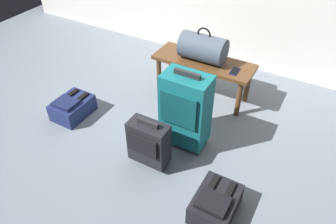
{
  "coord_description": "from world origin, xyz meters",
  "views": [
    {
      "loc": [
        1.18,
        -1.79,
        2.0
      ],
      "look_at": [
        0.14,
        0.06,
        0.25
      ],
      "focal_mm": 33.73,
      "sensor_mm": 36.0,
      "label": 1
    }
  ],
  "objects_px": {
    "duffel_bag_slate": "(203,48)",
    "suitcase_upright_teal": "(185,109)",
    "suitcase_small_charcoal": "(149,143)",
    "backpack_navy": "(72,107)",
    "bench": "(203,66)",
    "cell_phone": "(235,71)",
    "backpack_dark": "(215,204)"
  },
  "relations": [
    {
      "from": "suitcase_upright_teal",
      "to": "suitcase_small_charcoal",
      "type": "bearing_deg",
      "value": -110.54
    },
    {
      "from": "bench",
      "to": "backpack_dark",
      "type": "bearing_deg",
      "value": -61.32
    },
    {
      "from": "suitcase_small_charcoal",
      "to": "backpack_navy",
      "type": "xyz_separation_m",
      "value": [
        -0.98,
        0.17,
        -0.15
      ]
    },
    {
      "from": "suitcase_small_charcoal",
      "to": "backpack_dark",
      "type": "bearing_deg",
      "value": -14.0
    },
    {
      "from": "backpack_navy",
      "to": "bench",
      "type": "bearing_deg",
      "value": 43.9
    },
    {
      "from": "duffel_bag_slate",
      "to": "cell_phone",
      "type": "bearing_deg",
      "value": -7.52
    },
    {
      "from": "bench",
      "to": "backpack_dark",
      "type": "distance_m",
      "value": 1.44
    },
    {
      "from": "suitcase_small_charcoal",
      "to": "bench",
      "type": "bearing_deg",
      "value": 91.65
    },
    {
      "from": "backpack_dark",
      "to": "suitcase_upright_teal",
      "type": "bearing_deg",
      "value": 134.6
    },
    {
      "from": "bench",
      "to": "duffel_bag_slate",
      "type": "xyz_separation_m",
      "value": [
        -0.02,
        0.0,
        0.2
      ]
    },
    {
      "from": "suitcase_small_charcoal",
      "to": "cell_phone",
      "type": "bearing_deg",
      "value": 73.52
    },
    {
      "from": "duffel_bag_slate",
      "to": "suitcase_upright_teal",
      "type": "relative_size",
      "value": 0.6
    },
    {
      "from": "duffel_bag_slate",
      "to": "cell_phone",
      "type": "distance_m",
      "value": 0.38
    },
    {
      "from": "bench",
      "to": "backpack_navy",
      "type": "xyz_separation_m",
      "value": [
        -0.95,
        -0.92,
        -0.26
      ]
    },
    {
      "from": "duffel_bag_slate",
      "to": "bench",
      "type": "bearing_deg",
      "value": 0.0
    },
    {
      "from": "suitcase_upright_teal",
      "to": "backpack_dark",
      "type": "relative_size",
      "value": 1.93
    },
    {
      "from": "backpack_navy",
      "to": "suitcase_small_charcoal",
      "type": "bearing_deg",
      "value": -9.56
    },
    {
      "from": "cell_phone",
      "to": "bench",
      "type": "bearing_deg",
      "value": 172.07
    },
    {
      "from": "cell_phone",
      "to": "backpack_navy",
      "type": "xyz_separation_m",
      "value": [
        -1.29,
        -0.87,
        -0.33
      ]
    },
    {
      "from": "duffel_bag_slate",
      "to": "backpack_navy",
      "type": "height_order",
      "value": "duffel_bag_slate"
    },
    {
      "from": "duffel_bag_slate",
      "to": "suitcase_upright_teal",
      "type": "xyz_separation_m",
      "value": [
        0.18,
        -0.72,
        -0.18
      ]
    },
    {
      "from": "suitcase_upright_teal",
      "to": "cell_phone",
      "type": "bearing_deg",
      "value": 75.76
    },
    {
      "from": "bench",
      "to": "duffel_bag_slate",
      "type": "relative_size",
      "value": 2.27
    },
    {
      "from": "cell_phone",
      "to": "suitcase_upright_teal",
      "type": "bearing_deg",
      "value": -104.24
    },
    {
      "from": "duffel_bag_slate",
      "to": "cell_phone",
      "type": "height_order",
      "value": "duffel_bag_slate"
    },
    {
      "from": "bench",
      "to": "suitcase_upright_teal",
      "type": "relative_size",
      "value": 1.36
    },
    {
      "from": "bench",
      "to": "backpack_dark",
      "type": "height_order",
      "value": "bench"
    },
    {
      "from": "suitcase_upright_teal",
      "to": "backpack_navy",
      "type": "distance_m",
      "value": 1.17
    },
    {
      "from": "suitcase_upright_teal",
      "to": "backpack_navy",
      "type": "height_order",
      "value": "suitcase_upright_teal"
    },
    {
      "from": "bench",
      "to": "duffel_bag_slate",
      "type": "bearing_deg",
      "value": 180.0
    },
    {
      "from": "cell_phone",
      "to": "suitcase_upright_teal",
      "type": "relative_size",
      "value": 0.2
    },
    {
      "from": "cell_phone",
      "to": "suitcase_small_charcoal",
      "type": "relative_size",
      "value": 0.31
    }
  ]
}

